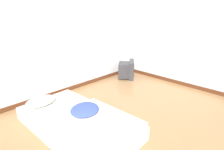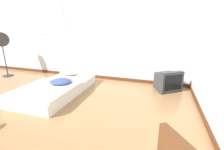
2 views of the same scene
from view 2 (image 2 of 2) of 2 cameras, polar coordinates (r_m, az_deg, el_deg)
The scene contains 5 objects.
ground_plane at distance 3.07m, azimuth -33.40°, elevation -12.97°, with size 20.00×20.00×0.00m, color #997047.
wall_back at distance 4.65m, azimuth -10.83°, elevation 14.96°, with size 8.35×0.08×2.60m.
mattress_bed at distance 3.66m, azimuth -20.04°, elevation -4.42°, with size 1.14×2.01×0.36m.
crt_tv at distance 3.79m, azimuth 20.47°, elevation -2.24°, with size 0.67×0.65×0.49m.
standing_fan at distance 5.74m, azimuth -36.38°, elevation 9.34°, with size 0.29×0.42×1.36m.
Camera 2 is at (2.28, -1.55, 1.34)m, focal length 24.00 mm.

